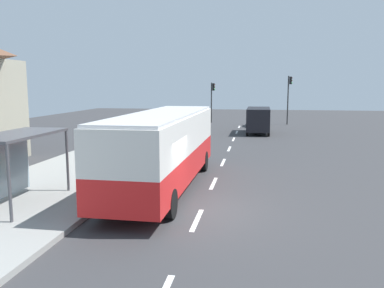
{
  "coord_description": "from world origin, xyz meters",
  "views": [
    {
      "loc": [
        2.11,
        -13.44,
        4.33
      ],
      "look_at": [
        -1.0,
        5.73,
        1.5
      ],
      "focal_mm": 37.8,
      "sensor_mm": 36.0,
      "label": 1
    }
  ],
  "objects_px": {
    "recycling_bin_green": "(108,171)",
    "recycling_bin_orange": "(114,168)",
    "bus": "(164,146)",
    "recycling_bin_red": "(102,175)",
    "sedan_near": "(259,119)",
    "bus_shelter": "(10,150)",
    "white_van": "(258,119)",
    "traffic_light_far_side": "(212,96)",
    "traffic_light_near_side": "(289,93)"
  },
  "relations": [
    {
      "from": "recycling_bin_green",
      "to": "white_van",
      "type": "bearing_deg",
      "value": 72.77
    },
    {
      "from": "recycling_bin_orange",
      "to": "bus_shelter",
      "type": "height_order",
      "value": "bus_shelter"
    },
    {
      "from": "recycling_bin_green",
      "to": "traffic_light_far_side",
      "type": "bearing_deg",
      "value": 87.93
    },
    {
      "from": "sedan_near",
      "to": "bus_shelter",
      "type": "bearing_deg",
      "value": -105.81
    },
    {
      "from": "traffic_light_near_side",
      "to": "bus",
      "type": "bearing_deg",
      "value": -103.59
    },
    {
      "from": "traffic_light_far_side",
      "to": "bus_shelter",
      "type": "height_order",
      "value": "traffic_light_far_side"
    },
    {
      "from": "bus",
      "to": "recycling_bin_orange",
      "type": "bearing_deg",
      "value": 163.36
    },
    {
      "from": "recycling_bin_green",
      "to": "traffic_light_near_side",
      "type": "height_order",
      "value": "traffic_light_near_side"
    },
    {
      "from": "recycling_bin_red",
      "to": "recycling_bin_orange",
      "type": "xyz_separation_m",
      "value": [
        0.0,
        1.4,
        0.0
      ]
    },
    {
      "from": "white_van",
      "to": "sedan_near",
      "type": "bearing_deg",
      "value": 89.13
    },
    {
      "from": "white_van",
      "to": "recycling_bin_orange",
      "type": "distance_m",
      "value": 20.95
    },
    {
      "from": "sedan_near",
      "to": "bus_shelter",
      "type": "height_order",
      "value": "bus_shelter"
    },
    {
      "from": "recycling_bin_green",
      "to": "recycling_bin_orange",
      "type": "distance_m",
      "value": 0.7
    },
    {
      "from": "recycling_bin_orange",
      "to": "traffic_light_near_side",
      "type": "bearing_deg",
      "value": 71.55
    },
    {
      "from": "bus",
      "to": "traffic_light_near_side",
      "type": "bearing_deg",
      "value": 76.41
    },
    {
      "from": "white_van",
      "to": "recycling_bin_orange",
      "type": "xyz_separation_m",
      "value": [
        -6.4,
        -19.94,
        -0.69
      ]
    },
    {
      "from": "white_van",
      "to": "traffic_light_far_side",
      "type": "xyz_separation_m",
      "value": [
        -5.3,
        9.93,
        1.76
      ]
    },
    {
      "from": "recycling_bin_green",
      "to": "bus",
      "type": "bearing_deg",
      "value": -1.0
    },
    {
      "from": "bus",
      "to": "sedan_near",
      "type": "distance_m",
      "value": 27.65
    },
    {
      "from": "sedan_near",
      "to": "white_van",
      "type": "bearing_deg",
      "value": -90.87
    },
    {
      "from": "recycling_bin_red",
      "to": "traffic_light_far_side",
      "type": "distance_m",
      "value": 31.38
    },
    {
      "from": "recycling_bin_red",
      "to": "bus_shelter",
      "type": "height_order",
      "value": "bus_shelter"
    },
    {
      "from": "white_van",
      "to": "recycling_bin_green",
      "type": "relative_size",
      "value": 5.49
    },
    {
      "from": "traffic_light_far_side",
      "to": "sedan_near",
      "type": "bearing_deg",
      "value": -31.23
    },
    {
      "from": "recycling_bin_red",
      "to": "traffic_light_far_side",
      "type": "height_order",
      "value": "traffic_light_far_side"
    },
    {
      "from": "bus",
      "to": "recycling_bin_red",
      "type": "height_order",
      "value": "bus"
    },
    {
      "from": "bus",
      "to": "traffic_light_near_side",
      "type": "xyz_separation_m",
      "value": [
        7.21,
        29.81,
        1.7
      ]
    },
    {
      "from": "recycling_bin_red",
      "to": "traffic_light_near_side",
      "type": "bearing_deg",
      "value": 72.35
    },
    {
      "from": "white_van",
      "to": "traffic_light_far_side",
      "type": "relative_size",
      "value": 1.12
    },
    {
      "from": "sedan_near",
      "to": "bus_shelter",
      "type": "xyz_separation_m",
      "value": [
        -8.71,
        -30.77,
        1.31
      ]
    },
    {
      "from": "recycling_bin_green",
      "to": "traffic_light_near_side",
      "type": "distance_m",
      "value": 31.44
    },
    {
      "from": "recycling_bin_orange",
      "to": "bus",
      "type": "bearing_deg",
      "value": -16.64
    },
    {
      "from": "sedan_near",
      "to": "recycling_bin_orange",
      "type": "distance_m",
      "value": 27.38
    },
    {
      "from": "recycling_bin_red",
      "to": "traffic_light_far_side",
      "type": "xyz_separation_m",
      "value": [
        1.1,
        31.27,
        2.45
      ]
    },
    {
      "from": "bus",
      "to": "recycling_bin_red",
      "type": "xyz_separation_m",
      "value": [
        -2.49,
        -0.66,
        -1.19
      ]
    },
    {
      "from": "recycling_bin_orange",
      "to": "traffic_light_far_side",
      "type": "bearing_deg",
      "value": 87.88
    },
    {
      "from": "sedan_near",
      "to": "traffic_light_near_side",
      "type": "relative_size",
      "value": 0.83
    },
    {
      "from": "bus",
      "to": "recycling_bin_green",
      "type": "xyz_separation_m",
      "value": [
        -2.49,
        0.04,
        -1.19
      ]
    },
    {
      "from": "recycling_bin_orange",
      "to": "bus_shelter",
      "type": "bearing_deg",
      "value": -117.91
    },
    {
      "from": "traffic_light_near_side",
      "to": "traffic_light_far_side",
      "type": "relative_size",
      "value": 1.15
    },
    {
      "from": "white_van",
      "to": "traffic_light_far_side",
      "type": "bearing_deg",
      "value": 118.08
    },
    {
      "from": "traffic_light_near_side",
      "to": "traffic_light_far_side",
      "type": "xyz_separation_m",
      "value": [
        -8.59,
        0.8,
        -0.43
      ]
    },
    {
      "from": "white_van",
      "to": "sedan_near",
      "type": "xyz_separation_m",
      "value": [
        0.1,
        6.65,
        -0.55
      ]
    },
    {
      "from": "traffic_light_near_side",
      "to": "traffic_light_far_side",
      "type": "distance_m",
      "value": 8.64
    },
    {
      "from": "traffic_light_far_side",
      "to": "white_van",
      "type": "bearing_deg",
      "value": -61.92
    },
    {
      "from": "white_van",
      "to": "recycling_bin_red",
      "type": "xyz_separation_m",
      "value": [
        -6.4,
        -21.34,
        -0.69
      ]
    },
    {
      "from": "white_van",
      "to": "recycling_bin_red",
      "type": "distance_m",
      "value": 22.29
    },
    {
      "from": "traffic_light_far_side",
      "to": "bus_shelter",
      "type": "distance_m",
      "value": 34.22
    },
    {
      "from": "bus",
      "to": "sedan_near",
      "type": "xyz_separation_m",
      "value": [
        4.01,
        27.34,
        -1.05
      ]
    },
    {
      "from": "bus",
      "to": "white_van",
      "type": "relative_size",
      "value": 2.12
    }
  ]
}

